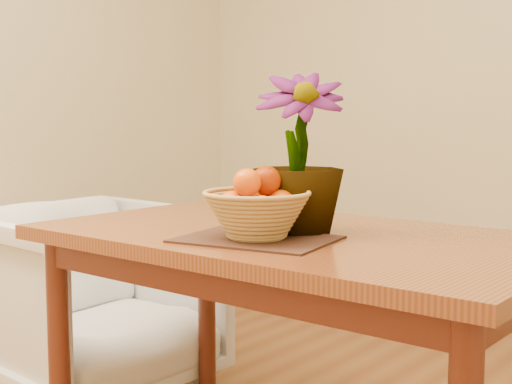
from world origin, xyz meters
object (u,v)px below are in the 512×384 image
Objects in this scene: table at (294,264)px; armchair at (93,291)px; potted_plant at (298,153)px; wicker_basket at (257,216)px.

armchair is at bearing 172.42° from table.
potted_plant is at bearing -94.20° from armchair.
table is at bearing -93.96° from armchair.
armchair is (-1.04, 0.14, -0.26)m from table.
table is 0.22m from wicker_basket.
potted_plant reaches higher than table.
wicker_basket is (0.00, -0.16, 0.15)m from table.
wicker_basket is 1.16m from armchair.
armchair is at bearing 135.48° from potted_plant.
wicker_basket is 0.22m from potted_plant.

